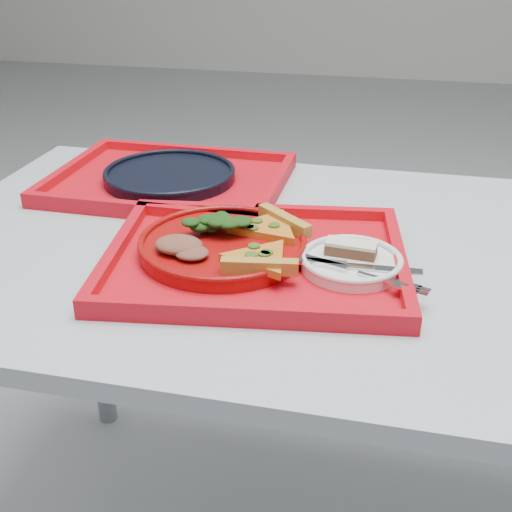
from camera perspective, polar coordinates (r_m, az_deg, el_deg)
name	(u,v)px	position (r m, az deg, el deg)	size (l,w,h in m)	color
table	(391,295)	(1.08, 11.92, -3.41)	(1.60, 0.80, 0.75)	#AAB6BE
tray_main	(256,262)	(0.98, -0.02, -0.53)	(0.45, 0.35, 0.01)	red
tray_far	(170,183)	(1.31, -7.64, 6.46)	(0.45, 0.35, 0.01)	red
dinner_plate	(223,247)	(1.00, -2.97, 0.82)	(0.26, 0.26, 0.02)	#940A09
side_plate	(351,264)	(0.96, 8.45, -0.73)	(0.15, 0.15, 0.01)	white
navy_plate	(170,176)	(1.30, -7.68, 7.04)	(0.26, 0.26, 0.02)	black
pizza_slice_a	(261,256)	(0.93, 0.44, -0.02)	(0.12, 0.11, 0.02)	gold
pizza_slice_b	(268,225)	(1.02, 1.09, 2.74)	(0.13, 0.11, 0.02)	gold
salad_heap	(220,218)	(1.02, -3.25, 3.38)	(0.09, 0.08, 0.04)	black
meat_portion	(179,245)	(0.96, -6.88, 1.01)	(0.07, 0.06, 0.02)	brown
dessert_bar	(351,248)	(0.97, 8.44, 0.67)	(0.08, 0.04, 0.02)	#472517
knife	(357,266)	(0.93, 8.99, -0.85)	(0.18, 0.02, 0.01)	silver
fork	(357,272)	(0.92, 8.95, -1.40)	(0.18, 0.02, 0.01)	silver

